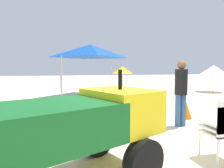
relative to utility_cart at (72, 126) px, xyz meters
name	(u,v)px	position (x,y,z in m)	size (l,w,h in m)	color
ground	(152,146)	(1.60, 0.97, -0.78)	(80.00, 80.00, 0.00)	beige
utility_cart	(72,126)	(0.00, 0.00, 0.00)	(2.81, 2.11, 1.50)	#146023
stacked_plastic_chairs	(224,125)	(2.42, 0.04, -0.18)	(0.48, 0.48, 1.02)	white
lifeguard_near_center	(181,89)	(2.93, 2.04, 0.21)	(0.32, 0.32, 1.72)	#33598C
popup_canopy	(90,51)	(1.60, 8.59, 1.66)	(3.19, 3.19, 2.81)	#B2B2B7
beach_umbrella_left	(214,70)	(9.52, 8.45, 0.63)	(1.71, 1.71, 1.72)	beige
beach_umbrella_mid	(122,70)	(4.86, 13.01, 0.59)	(1.66, 1.66, 1.67)	beige
traffic_cone_near	(185,109)	(3.56, 2.75, -0.50)	(0.40, 0.40, 0.57)	orange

